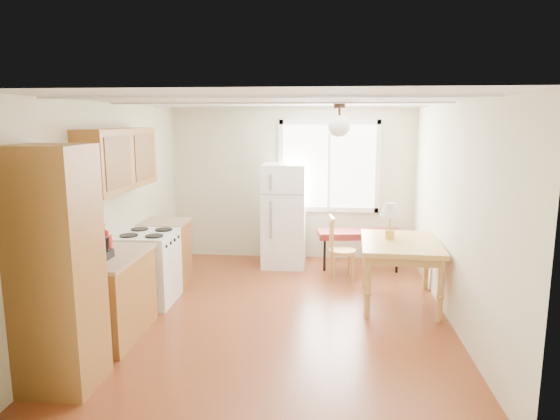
# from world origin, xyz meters

# --- Properties ---
(room_shell) EXTENTS (4.60, 5.60, 2.62)m
(room_shell) POSITION_xyz_m (0.00, 0.00, 1.25)
(room_shell) COLOR #5E2713
(room_shell) RESTS_ON ground
(kitchen_run) EXTENTS (0.65, 3.40, 2.20)m
(kitchen_run) POSITION_xyz_m (-1.72, -0.63, 0.84)
(kitchen_run) COLOR brown
(kitchen_run) RESTS_ON ground
(window_unit) EXTENTS (1.64, 0.05, 1.51)m
(window_unit) POSITION_xyz_m (0.60, 2.47, 1.55)
(window_unit) COLOR white
(window_unit) RESTS_ON room_shell
(pendant_light) EXTENTS (0.26, 0.26, 0.40)m
(pendant_light) POSITION_xyz_m (0.70, 0.40, 2.24)
(pendant_light) COLOR black
(pendant_light) RESTS_ON room_shell
(refrigerator) EXTENTS (0.67, 0.70, 1.63)m
(refrigerator) POSITION_xyz_m (-0.10, 1.99, 0.81)
(refrigerator) COLOR white
(refrigerator) RESTS_ON ground
(bench) EXTENTS (1.35, 0.63, 0.60)m
(bench) POSITION_xyz_m (1.10, 1.92, 0.54)
(bench) COLOR #5A1519
(bench) RESTS_ON ground
(dining_table) EXTENTS (1.03, 1.33, 0.80)m
(dining_table) POSITION_xyz_m (1.50, 0.47, 0.70)
(dining_table) COLOR #AD8742
(dining_table) RESTS_ON ground
(chair) EXTENTS (0.42, 0.41, 0.91)m
(chair) POSITION_xyz_m (0.72, 1.38, 0.52)
(chair) COLOR #AD8742
(chair) RESTS_ON ground
(table_lamp) EXTENTS (0.27, 0.27, 0.46)m
(table_lamp) POSITION_xyz_m (1.38, 0.60, 1.14)
(table_lamp) COLOR gold
(table_lamp) RESTS_ON dining_table
(coffee_maker) EXTENTS (0.20, 0.26, 0.39)m
(coffee_maker) POSITION_xyz_m (-1.72, -1.02, 1.04)
(coffee_maker) COLOR black
(coffee_maker) RESTS_ON kitchen_run
(kettle) EXTENTS (0.12, 0.12, 0.23)m
(kettle) POSITION_xyz_m (-1.79, -0.68, 1.00)
(kettle) COLOR red
(kettle) RESTS_ON kitchen_run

